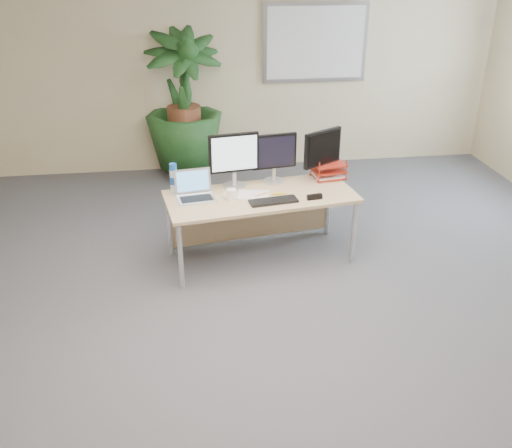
{
  "coord_description": "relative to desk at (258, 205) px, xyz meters",
  "views": [
    {
      "loc": [
        -0.51,
        -3.07,
        2.64
      ],
      "look_at": [
        -0.03,
        0.35,
        0.93
      ],
      "focal_mm": 40.0,
      "sensor_mm": 36.0,
      "label": 1
    }
  ],
  "objects": [
    {
      "name": "floor",
      "position": [
        -0.16,
        -1.59,
        -0.51
      ],
      "size": [
        8.0,
        8.0,
        0.0
      ],
      "primitive_type": "plane",
      "color": "#47474C",
      "rests_on": "ground"
    },
    {
      "name": "back_wall",
      "position": [
        -0.16,
        2.41,
        0.84
      ],
      "size": [
        7.0,
        0.04,
        2.7
      ],
      "primitive_type": "cube",
      "color": "tan",
      "rests_on": "floor"
    },
    {
      "name": "whiteboard",
      "position": [
        1.04,
        2.37,
        1.04
      ],
      "size": [
        1.3,
        0.04,
        0.95
      ],
      "color": "#A6A6AB",
      "rests_on": "back_wall"
    },
    {
      "name": "desk",
      "position": [
        0.0,
        0.0,
        0.0
      ],
      "size": [
        1.75,
        0.93,
        0.64
      ],
      "color": "tan",
      "rests_on": "floor"
    },
    {
      "name": "floor_plant",
      "position": [
        -0.6,
        2.07,
        0.24
      ],
      "size": [
        1.0,
        1.0,
        1.5
      ],
      "primitive_type": "imported",
      "rotation": [
        0.0,
        0.0,
        0.22
      ],
      "color": "#153917",
      "rests_on": "floor"
    },
    {
      "name": "monitor_left",
      "position": [
        -0.2,
        0.13,
        0.42
      ],
      "size": [
        0.45,
        0.2,
        0.5
      ],
      "color": "silver",
      "rests_on": "desk"
    },
    {
      "name": "monitor_right",
      "position": [
        0.18,
        0.2,
        0.4
      ],
      "size": [
        0.41,
        0.19,
        0.46
      ],
      "color": "silver",
      "rests_on": "desk"
    },
    {
      "name": "monitor_dark",
      "position": [
        0.63,
        0.2,
        0.4
      ],
      "size": [
        0.39,
        0.25,
        0.48
      ],
      "color": "silver",
      "rests_on": "desk"
    },
    {
      "name": "laptop",
      "position": [
        -0.57,
        -0.06,
        0.19
      ],
      "size": [
        0.36,
        0.32,
        0.23
      ],
      "color": "silver",
      "rests_on": "desk"
    },
    {
      "name": "keyboard",
      "position": [
        0.1,
        -0.26,
        0.14
      ],
      "size": [
        0.43,
        0.2,
        0.02
      ],
      "primitive_type": "cube",
      "rotation": [
        0.0,
        0.0,
        0.14
      ],
      "color": "black",
      "rests_on": "desk"
    },
    {
      "name": "coffee_mug",
      "position": [
        -0.26,
        -0.15,
        0.18
      ],
      "size": [
        0.12,
        0.08,
        0.09
      ],
      "color": "white",
      "rests_on": "desk"
    },
    {
      "name": "spiral_notebook",
      "position": [
        -0.06,
        -0.09,
        0.14
      ],
      "size": [
        0.31,
        0.25,
        0.01
      ],
      "primitive_type": "cube",
      "rotation": [
        0.0,
        0.0,
        -0.19
      ],
      "color": "silver",
      "rests_on": "desk"
    },
    {
      "name": "orange_pen",
      "position": [
        0.01,
        -0.12,
        0.15
      ],
      "size": [
        0.12,
        0.07,
        0.01
      ],
      "primitive_type": "cylinder",
      "rotation": [
        0.0,
        1.57,
        0.47
      ],
      "color": "orange",
      "rests_on": "spiral_notebook"
    },
    {
      "name": "yellow_highlighter",
      "position": [
        0.17,
        -0.1,
        0.14
      ],
      "size": [
        0.13,
        0.02,
        0.02
      ],
      "primitive_type": "cylinder",
      "rotation": [
        0.0,
        1.57,
        -0.02
      ],
      "color": "yellow",
      "rests_on": "desk"
    },
    {
      "name": "water_bottle",
      "position": [
        -0.74,
        0.08,
        0.26
      ],
      "size": [
        0.07,
        0.07,
        0.27
      ],
      "color": "white",
      "rests_on": "desk"
    },
    {
      "name": "letter_tray",
      "position": [
        0.7,
        0.23,
        0.2
      ],
      "size": [
        0.33,
        0.27,
        0.14
      ],
      "color": "maroon",
      "rests_on": "desk"
    },
    {
      "name": "stapler",
      "position": [
        0.46,
        -0.25,
        0.15
      ],
      "size": [
        0.14,
        0.06,
        0.05
      ],
      "primitive_type": "cube",
      "rotation": [
        0.0,
        0.0,
        0.14
      ],
      "color": "black",
      "rests_on": "desk"
    }
  ]
}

